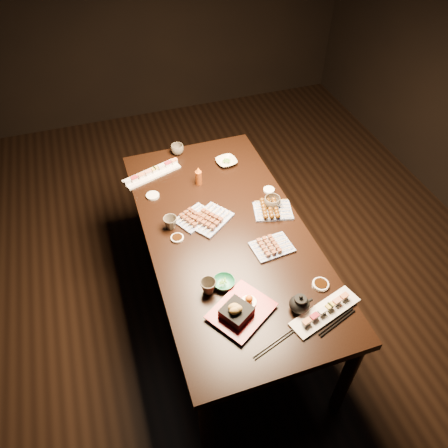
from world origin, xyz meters
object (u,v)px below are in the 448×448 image
Objects in this scene: yakitori_plate_left at (195,216)px; sushi_platter_far at (152,172)px; dining_table at (227,273)px; teacup_near_left at (208,287)px; teacup_far_left at (170,223)px; edamame_bowl_cream at (226,162)px; teacup_far_right at (177,149)px; edamame_bowl_green at (224,283)px; sushi_platter_near at (325,310)px; yakitori_plate_center at (210,217)px; yakitori_plate_right at (272,245)px; condiment_bottle at (199,176)px; tempura_tray at (242,307)px; teacup_mid_right at (272,203)px; teapot at (300,303)px.

sushi_platter_far is at bearing 79.30° from yakitori_plate_left.
dining_table is 0.59m from teacup_near_left.
yakitori_plate_left is 2.67× the size of teacup_far_left.
edamame_bowl_cream is (0.20, 0.61, 0.39)m from dining_table.
dining_table is 20.39× the size of teacup_far_right.
edamame_bowl_cream is 0.68m from teacup_far_left.
dining_table is 0.54m from edamame_bowl_green.
sushi_platter_near is (0.28, -0.66, 0.40)m from dining_table.
edamame_bowl_cream is at bearing -37.64° from teacup_far_right.
yakitori_plate_right is at bearing -85.90° from yakitori_plate_center.
teacup_far_right reaches higher than yakitori_plate_left.
sushi_platter_far is 0.33m from condiment_bottle.
sushi_platter_near is at bearing -37.33° from edamame_bowl_green.
tempura_tray reaches higher than sushi_platter_near.
condiment_bottle is (0.19, 0.83, 0.03)m from teacup_near_left.
dining_table is 0.49m from yakitori_plate_right.
tempura_tray reaches higher than teacup_near_left.
teacup_far_right is at bearing 87.32° from edamame_bowl_green.
yakitori_plate_center is 1.83× the size of edamame_bowl_cream.
edamame_bowl_green is at bearing 66.63° from tempura_tray.
yakitori_plate_right is at bearing -112.80° from teacup_mid_right.
sushi_platter_far is at bearing 96.78° from sushi_platter_near.
tempura_tray is 0.78m from teacup_mid_right.
edamame_bowl_cream is at bearing 70.50° from edamame_bowl_green.
yakitori_plate_center is 2.46× the size of teacup_mid_right.
sushi_platter_near is at bearing -54.63° from teacup_far_left.
teacup_far_left is (-0.07, 0.50, -0.00)m from teacup_near_left.
teacup_near_left is 0.64× the size of condiment_bottle.
teacup_far_left is 0.72m from teacup_far_right.
dining_table is 4.64× the size of sushi_platter_far.
dining_table is at bearing -161.16° from teacup_mid_right.
sushi_platter_far is 4.69× the size of teacup_near_left.
teacup_near_left is at bearing -126.49° from yakitori_plate_left.
yakitori_plate_right is (0.50, -0.85, 0.00)m from sushi_platter_far.
teacup_mid_right reaches higher than teacup_far_right.
teacup_far_right is (0.03, 1.36, -0.02)m from tempura_tray.
tempura_tray is at bearing 168.49° from teapot.
teapot reaches higher than teacup_mid_right.
teapot is at bearing -40.04° from edamame_bowl_green.
teapot is at bearing -96.11° from yakitori_plate_left.
teapot is (0.25, -1.43, 0.02)m from teacup_far_right.
yakitori_plate_center is 2.14× the size of edamame_bowl_green.
dining_table is 0.53m from teacup_far_left.
teacup_far_right is at bearing 83.23° from teacup_near_left.
tempura_tray is 0.21m from teacup_near_left.
edamame_bowl_cream is at bearing 64.25° from dining_table.
yakitori_plate_right is 0.49m from yakitori_plate_left.
sushi_platter_far is (-0.58, 1.32, 0.00)m from sushi_platter_near.
yakitori_plate_center is at bearing 81.15° from edamame_bowl_green.
teacup_far_right is at bearing 55.72° from yakitori_plate_center.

